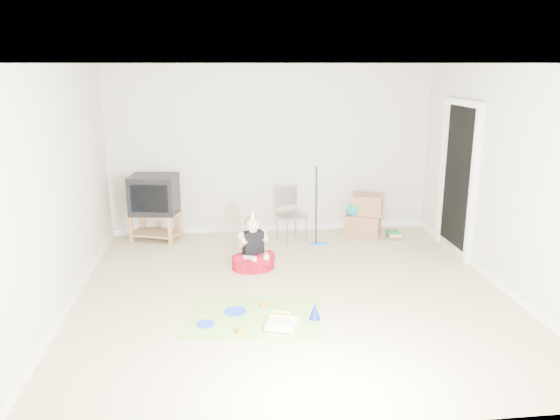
{
  "coord_description": "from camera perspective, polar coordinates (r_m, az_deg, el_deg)",
  "views": [
    {
      "loc": [
        -0.8,
        -5.86,
        2.6
      ],
      "look_at": [
        -0.1,
        0.4,
        0.9
      ],
      "focal_mm": 35.0,
      "sensor_mm": 36.0,
      "label": 1
    }
  ],
  "objects": [
    {
      "name": "doorway_recess",
      "position": [
        7.95,
        18.17,
        2.9
      ],
      "size": [
        0.02,
        0.9,
        2.05
      ],
      "primitive_type": "cube",
      "color": "black",
      "rests_on": "ground"
    },
    {
      "name": "blue_plate_near",
      "position": [
        6.0,
        -4.68,
        -10.51
      ],
      "size": [
        0.3,
        0.3,
        0.01
      ],
      "primitive_type": "cylinder",
      "rotation": [
        0.0,
        0.0,
        -0.36
      ],
      "color": "blue",
      "rests_on": "party_mat"
    },
    {
      "name": "birthday_cake",
      "position": [
        5.63,
        0.18,
        -11.91
      ],
      "size": [
        0.36,
        0.32,
        0.14
      ],
      "color": "white",
      "rests_on": "party_mat"
    },
    {
      "name": "tv_stand",
      "position": [
        8.42,
        -12.84,
        -1.43
      ],
      "size": [
        0.8,
        0.64,
        0.43
      ],
      "color": "#AB7A4D",
      "rests_on": "ground"
    },
    {
      "name": "book_pile",
      "position": [
        8.56,
        11.78,
        -2.53
      ],
      "size": [
        0.29,
        0.32,
        0.12
      ],
      "color": "#297B4A",
      "rests_on": "ground"
    },
    {
      "name": "folding_chair",
      "position": [
        8.16,
        1.23,
        -0.58
      ],
      "size": [
        0.47,
        0.46,
        0.82
      ],
      "color": "gray",
      "rests_on": "ground"
    },
    {
      "name": "blue_party_hat",
      "position": [
        5.81,
        3.65,
        -10.49
      ],
      "size": [
        0.14,
        0.14,
        0.18
      ],
      "primitive_type": "cone",
      "rotation": [
        0.0,
        0.0,
        -0.16
      ],
      "color": "#1A31B7",
      "rests_on": "party_mat"
    },
    {
      "name": "party_mat",
      "position": [
        5.89,
        -2.66,
        -11.08
      ],
      "size": [
        1.55,
        1.22,
        0.01
      ],
      "primitive_type": "cube",
      "rotation": [
        0.0,
        0.0,
        -0.14
      ],
      "color": "#E02F89",
      "rests_on": "ground"
    },
    {
      "name": "seated_woman",
      "position": [
        7.15,
        -2.81,
        -4.71
      ],
      "size": [
        0.71,
        0.71,
        0.82
      ],
      "color": "#A40F22",
      "rests_on": "ground"
    },
    {
      "name": "orange_cup_near",
      "position": [
        6.08,
        -1.79,
        -9.8
      ],
      "size": [
        0.07,
        0.07,
        0.07
      ],
      "primitive_type": "cylinder",
      "rotation": [
        0.0,
        0.0,
        0.19
      ],
      "color": "orange",
      "rests_on": "party_mat"
    },
    {
      "name": "orange_cup_far",
      "position": [
        5.55,
        -4.22,
        -12.39
      ],
      "size": [
        0.08,
        0.08,
        0.08
      ],
      "primitive_type": "cylinder",
      "rotation": [
        0.0,
        0.0,
        -0.27
      ],
      "color": "orange",
      "rests_on": "party_mat"
    },
    {
      "name": "ground",
      "position": [
        6.46,
        1.29,
        -8.63
      ],
      "size": [
        5.0,
        5.0,
        0.0
      ],
      "primitive_type": "plane",
      "color": "beige",
      "rests_on": "ground"
    },
    {
      "name": "crt_tv",
      "position": [
        8.31,
        -13.02,
        1.61
      ],
      "size": [
        0.74,
        0.64,
        0.57
      ],
      "primitive_type": "cube",
      "rotation": [
        0.0,
        0.0,
        -0.15
      ],
      "color": "black",
      "rests_on": "tv_stand"
    },
    {
      "name": "cardboard_boxes",
      "position": [
        8.56,
        8.79,
        -0.6
      ],
      "size": [
        0.63,
        0.55,
        0.64
      ],
      "color": "#9B6E4B",
      "rests_on": "ground"
    },
    {
      "name": "floor_mop",
      "position": [
        8.02,
        4.17,
        -1.89
      ],
      "size": [
        0.29,
        0.37,
        1.12
      ],
      "color": "blue",
      "rests_on": "ground"
    },
    {
      "name": "blue_plate_far",
      "position": [
        5.77,
        -7.82,
        -11.71
      ],
      "size": [
        0.22,
        0.22,
        0.01
      ],
      "primitive_type": "cylinder",
      "rotation": [
        0.0,
        0.0,
        -0.17
      ],
      "color": "blue",
      "rests_on": "party_mat"
    }
  ]
}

